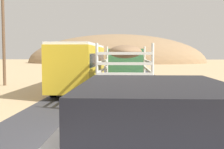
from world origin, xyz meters
name	(u,v)px	position (x,y,z in m)	size (l,w,h in m)	color
ground_plane	(100,144)	(0.00, 0.00, 0.00)	(240.00, 240.00, 0.00)	tan
road_surface	(100,144)	(0.00, 0.00, 0.01)	(8.00, 120.00, 0.02)	#38383D
road_centre_line	(100,144)	(0.00, 0.00, 0.02)	(0.16, 117.60, 0.00)	#D8CC4C
livestock_truck	(126,66)	(0.64, 10.80, 1.79)	(2.53, 9.70, 3.02)	#3F7F4C
bus	(80,66)	(-2.53, 12.19, 1.75)	(2.54, 10.00, 3.21)	gold
power_pole_mid	(3,32)	(-9.22, 15.22, 4.34)	(2.20, 0.24, 8.09)	brown
distant_hill	(116,63)	(-2.40, 73.39, 0.00)	(48.80, 24.90, 15.65)	#957553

